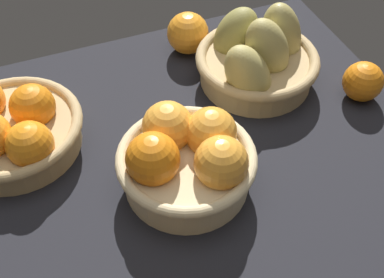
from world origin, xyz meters
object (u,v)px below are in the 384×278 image
at_px(basket_near_left_pears, 258,58).
at_px(loose_orange_front_gap, 188,33).
at_px(basket_near_right, 12,129).
at_px(basket_center, 186,158).
at_px(loose_orange_side_gap, 363,82).

distance_m(basket_near_left_pears, loose_orange_front_gap, 0.15).
xyz_separation_m(basket_near_left_pears, basket_near_right, (0.44, 0.01, -0.01)).
distance_m(basket_center, basket_near_right, 0.29).
height_order(basket_near_left_pears, basket_near_right, basket_near_left_pears).
relative_size(basket_near_left_pears, basket_center, 1.10).
bearing_deg(basket_near_left_pears, basket_center, 40.39).
bearing_deg(basket_center, basket_near_left_pears, -139.61).
relative_size(basket_near_left_pears, loose_orange_front_gap, 2.83).
relative_size(basket_near_left_pears, basket_near_right, 1.01).
bearing_deg(basket_center, loose_orange_side_gap, -169.94).
height_order(loose_orange_front_gap, loose_orange_side_gap, loose_orange_front_gap).
relative_size(basket_center, loose_orange_front_gap, 2.56).
height_order(basket_near_left_pears, basket_center, basket_near_left_pears).
xyz_separation_m(loose_orange_front_gap, loose_orange_side_gap, (-0.24, 0.24, -0.01)).
height_order(basket_near_right, loose_orange_front_gap, basket_near_right).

